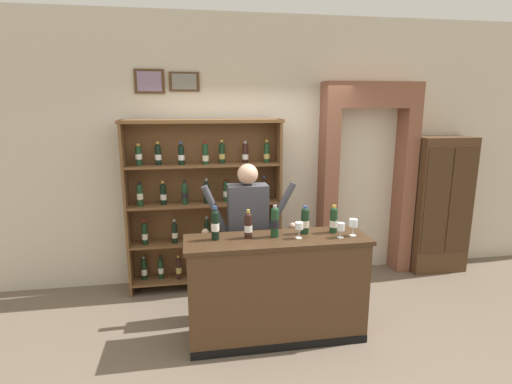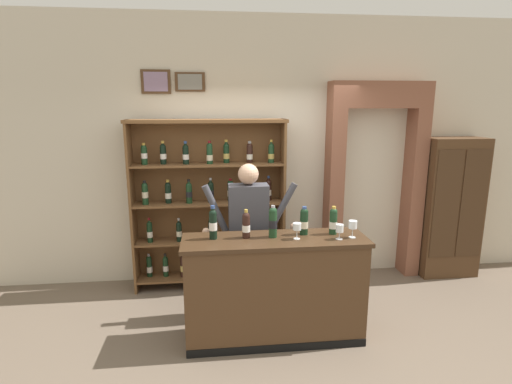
{
  "view_description": "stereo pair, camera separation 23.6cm",
  "coord_description": "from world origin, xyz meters",
  "px_view_note": "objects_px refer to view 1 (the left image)",
  "views": [
    {
      "loc": [
        -0.76,
        -3.53,
        2.29
      ],
      "look_at": [
        -0.09,
        0.37,
        1.41
      ],
      "focal_mm": 28.13,
      "sensor_mm": 36.0,
      "label": 1
    },
    {
      "loc": [
        -0.53,
        -3.56,
        2.29
      ],
      "look_at": [
        -0.09,
        0.37,
        1.41
      ],
      "focal_mm": 28.13,
      "sensor_mm": 36.0,
      "label": 2
    }
  ],
  "objects_px": {
    "wine_shelf": "(204,201)",
    "tasting_bottle_rosso": "(215,224)",
    "tasting_bottle_super_tuscan": "(248,225)",
    "wine_glass_right": "(341,228)",
    "tasting_bottle_vin_santo": "(334,219)",
    "side_cabinet": "(439,205)",
    "tasting_counter": "(277,289)",
    "wine_glass_center": "(299,226)",
    "tasting_bottle_bianco": "(305,220)",
    "shopkeeper": "(248,224)",
    "tasting_bottle_brunello": "(275,221)",
    "wine_glass_left": "(353,223)"
  },
  "relations": [
    {
      "from": "shopkeeper",
      "to": "wine_glass_center",
      "type": "xyz_separation_m",
      "value": [
        0.4,
        -0.54,
        0.12
      ]
    },
    {
      "from": "tasting_bottle_bianco",
      "to": "tasting_bottle_brunello",
      "type": "bearing_deg",
      "value": -170.86
    },
    {
      "from": "wine_shelf",
      "to": "wine_glass_left",
      "type": "relative_size",
      "value": 12.65
    },
    {
      "from": "tasting_bottle_brunello",
      "to": "tasting_bottle_super_tuscan",
      "type": "bearing_deg",
      "value": 177.8
    },
    {
      "from": "tasting_bottle_bianco",
      "to": "wine_glass_right",
      "type": "height_order",
      "value": "tasting_bottle_bianco"
    },
    {
      "from": "shopkeeper",
      "to": "tasting_bottle_brunello",
      "type": "height_order",
      "value": "shopkeeper"
    },
    {
      "from": "tasting_bottle_rosso",
      "to": "tasting_bottle_super_tuscan",
      "type": "relative_size",
      "value": 1.17
    },
    {
      "from": "tasting_bottle_bianco",
      "to": "tasting_bottle_vin_santo",
      "type": "relative_size",
      "value": 1.0
    },
    {
      "from": "shopkeeper",
      "to": "wine_shelf",
      "type": "bearing_deg",
      "value": 117.76
    },
    {
      "from": "tasting_counter",
      "to": "wine_glass_center",
      "type": "bearing_deg",
      "value": -11.72
    },
    {
      "from": "side_cabinet",
      "to": "tasting_bottle_bianco",
      "type": "bearing_deg",
      "value": -151.97
    },
    {
      "from": "wine_shelf",
      "to": "tasting_bottle_rosso",
      "type": "height_order",
      "value": "wine_shelf"
    },
    {
      "from": "tasting_bottle_brunello",
      "to": "wine_glass_left",
      "type": "distance_m",
      "value": 0.75
    },
    {
      "from": "shopkeeper",
      "to": "wine_glass_right",
      "type": "height_order",
      "value": "shopkeeper"
    },
    {
      "from": "tasting_bottle_brunello",
      "to": "tasting_counter",
      "type": "bearing_deg",
      "value": -67.05
    },
    {
      "from": "wine_shelf",
      "to": "tasting_bottle_brunello",
      "type": "bearing_deg",
      "value": -64.17
    },
    {
      "from": "shopkeeper",
      "to": "tasting_bottle_rosso",
      "type": "relative_size",
      "value": 5.22
    },
    {
      "from": "tasting_bottle_rosso",
      "to": "wine_glass_left",
      "type": "distance_m",
      "value": 1.32
    },
    {
      "from": "tasting_bottle_vin_santo",
      "to": "tasting_bottle_super_tuscan",
      "type": "bearing_deg",
      "value": -178.63
    },
    {
      "from": "shopkeeper",
      "to": "tasting_bottle_brunello",
      "type": "relative_size",
      "value": 5.41
    },
    {
      "from": "tasting_counter",
      "to": "shopkeeper",
      "type": "height_order",
      "value": "shopkeeper"
    },
    {
      "from": "tasting_bottle_brunello",
      "to": "wine_glass_right",
      "type": "height_order",
      "value": "tasting_bottle_brunello"
    },
    {
      "from": "shopkeeper",
      "to": "wine_glass_left",
      "type": "xyz_separation_m",
      "value": [
        0.94,
        -0.56,
        0.13
      ]
    },
    {
      "from": "tasting_bottle_rosso",
      "to": "shopkeeper",
      "type": "bearing_deg",
      "value": 49.79
    },
    {
      "from": "tasting_bottle_rosso",
      "to": "side_cabinet",
      "type": "bearing_deg",
      "value": 21.57
    },
    {
      "from": "side_cabinet",
      "to": "tasting_bottle_bianco",
      "type": "height_order",
      "value": "side_cabinet"
    },
    {
      "from": "tasting_bottle_bianco",
      "to": "tasting_bottle_vin_santo",
      "type": "height_order",
      "value": "same"
    },
    {
      "from": "wine_shelf",
      "to": "tasting_bottle_super_tuscan",
      "type": "height_order",
      "value": "wine_shelf"
    },
    {
      "from": "tasting_bottle_super_tuscan",
      "to": "wine_glass_right",
      "type": "bearing_deg",
      "value": -9.21
    },
    {
      "from": "wine_glass_center",
      "to": "wine_glass_right",
      "type": "height_order",
      "value": "wine_glass_center"
    },
    {
      "from": "tasting_bottle_rosso",
      "to": "tasting_bottle_vin_santo",
      "type": "distance_m",
      "value": 1.16
    },
    {
      "from": "tasting_counter",
      "to": "tasting_bottle_brunello",
      "type": "distance_m",
      "value": 0.68
    },
    {
      "from": "shopkeeper",
      "to": "tasting_bottle_vin_santo",
      "type": "distance_m",
      "value": 0.91
    },
    {
      "from": "tasting_counter",
      "to": "wine_glass_center",
      "type": "xyz_separation_m",
      "value": [
        0.2,
        -0.04,
        0.64
      ]
    },
    {
      "from": "tasting_bottle_vin_santo",
      "to": "wine_glass_left",
      "type": "height_order",
      "value": "tasting_bottle_vin_santo"
    },
    {
      "from": "tasting_bottle_vin_santo",
      "to": "side_cabinet",
      "type": "bearing_deg",
      "value": 31.76
    },
    {
      "from": "tasting_bottle_brunello",
      "to": "tasting_bottle_vin_santo",
      "type": "relative_size",
      "value": 1.12
    },
    {
      "from": "tasting_bottle_rosso",
      "to": "tasting_bottle_super_tuscan",
      "type": "xyz_separation_m",
      "value": [
        0.31,
        -0.01,
        -0.02
      ]
    },
    {
      "from": "tasting_bottle_super_tuscan",
      "to": "wine_glass_left",
      "type": "bearing_deg",
      "value": -6.14
    },
    {
      "from": "tasting_counter",
      "to": "tasting_bottle_vin_santo",
      "type": "relative_size",
      "value": 6.32
    },
    {
      "from": "wine_glass_left",
      "to": "wine_shelf",
      "type": "bearing_deg",
      "value": 135.05
    },
    {
      "from": "tasting_bottle_vin_santo",
      "to": "tasting_bottle_bianco",
      "type": "bearing_deg",
      "value": 175.93
    },
    {
      "from": "tasting_bottle_brunello",
      "to": "tasting_bottle_vin_santo",
      "type": "distance_m",
      "value": 0.6
    },
    {
      "from": "tasting_bottle_bianco",
      "to": "side_cabinet",
      "type": "bearing_deg",
      "value": 28.03
    },
    {
      "from": "wine_shelf",
      "to": "tasting_counter",
      "type": "height_order",
      "value": "wine_shelf"
    },
    {
      "from": "tasting_bottle_super_tuscan",
      "to": "wine_glass_right",
      "type": "xyz_separation_m",
      "value": [
        0.86,
        -0.14,
        -0.03
      ]
    },
    {
      "from": "shopkeeper",
      "to": "tasting_bottle_bianco",
      "type": "height_order",
      "value": "shopkeeper"
    },
    {
      "from": "wine_glass_left",
      "to": "wine_glass_right",
      "type": "relative_size",
      "value": 1.15
    },
    {
      "from": "tasting_counter",
      "to": "wine_glass_left",
      "type": "distance_m",
      "value": 0.98
    },
    {
      "from": "tasting_bottle_vin_santo",
      "to": "tasting_bottle_brunello",
      "type": "bearing_deg",
      "value": -177.12
    }
  ]
}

